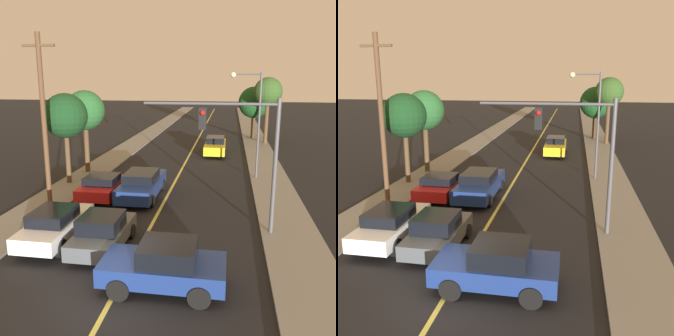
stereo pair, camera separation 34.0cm
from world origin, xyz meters
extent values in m
plane|color=black|center=(0.00, 0.00, 0.00)|extent=(200.00, 200.00, 0.00)
cube|color=black|center=(0.00, 36.00, 0.01)|extent=(9.78, 80.00, 0.01)
cube|color=#D1C14C|center=(0.00, 36.00, 0.01)|extent=(0.16, 76.00, 0.00)
cube|color=gray|center=(-6.14, 36.00, 0.06)|extent=(2.50, 80.00, 0.12)
cube|color=gray|center=(6.14, 36.00, 0.06)|extent=(2.50, 80.00, 0.12)
cube|color=#474C51|center=(-1.37, 3.18, 0.60)|extent=(1.74, 3.80, 0.58)
cube|color=black|center=(-1.37, 3.03, 1.18)|extent=(1.54, 1.71, 0.59)
cylinder|color=black|center=(-2.20, 4.36, 0.30)|extent=(0.22, 0.61, 0.61)
cylinder|color=black|center=(-0.54, 4.36, 0.30)|extent=(0.22, 0.61, 0.61)
cylinder|color=black|center=(-2.20, 2.00, 0.30)|extent=(0.22, 0.61, 0.61)
cylinder|color=black|center=(-0.54, 2.00, 0.30)|extent=(0.22, 0.61, 0.61)
cube|color=navy|center=(-1.37, 9.91, 0.68)|extent=(1.89, 5.17, 0.74)
cube|color=black|center=(-1.37, 9.71, 1.29)|extent=(1.66, 2.33, 0.48)
cylinder|color=black|center=(-2.27, 11.52, 0.31)|extent=(0.22, 0.63, 0.63)
cylinder|color=black|center=(-0.47, 11.52, 0.31)|extent=(0.22, 0.63, 0.63)
cylinder|color=black|center=(-2.27, 8.31, 0.31)|extent=(0.22, 0.63, 0.63)
cylinder|color=black|center=(-0.47, 8.31, 0.31)|extent=(0.22, 0.63, 0.63)
cube|color=white|center=(-3.52, 3.55, 0.66)|extent=(1.70, 4.29, 0.60)
cube|color=black|center=(-3.52, 3.38, 1.20)|extent=(1.50, 1.93, 0.49)
cylinder|color=black|center=(-4.33, 4.88, 0.36)|extent=(0.22, 0.72, 0.72)
cylinder|color=black|center=(-2.71, 4.88, 0.36)|extent=(0.22, 0.72, 0.72)
cylinder|color=black|center=(-4.33, 2.22, 0.36)|extent=(0.22, 0.72, 0.72)
cylinder|color=black|center=(-2.71, 2.22, 0.36)|extent=(0.22, 0.72, 0.72)
cube|color=red|center=(-3.52, 9.49, 0.60)|extent=(1.95, 3.91, 0.59)
cube|color=black|center=(-3.52, 9.33, 1.11)|extent=(1.72, 1.76, 0.43)
cylinder|color=black|center=(-4.45, 10.70, 0.30)|extent=(0.22, 0.61, 0.61)
cylinder|color=black|center=(-2.59, 10.70, 0.30)|extent=(0.22, 0.61, 0.61)
cylinder|color=black|center=(-4.45, 8.27, 0.30)|extent=(0.22, 0.61, 0.61)
cylinder|color=black|center=(-2.59, 8.27, 0.30)|extent=(0.22, 0.61, 0.61)
cube|color=gold|center=(2.20, 22.96, 0.67)|extent=(1.75, 5.11, 0.73)
cube|color=black|center=(2.20, 23.16, 1.28)|extent=(1.54, 2.30, 0.50)
cylinder|color=black|center=(3.03, 21.37, 0.30)|extent=(0.22, 0.60, 0.60)
cylinder|color=black|center=(1.37, 21.37, 0.30)|extent=(0.22, 0.60, 0.60)
cylinder|color=black|center=(3.03, 24.54, 0.30)|extent=(0.22, 0.60, 0.60)
cylinder|color=black|center=(1.37, 24.54, 0.30)|extent=(0.22, 0.60, 0.60)
cube|color=navy|center=(1.45, 0.78, 0.66)|extent=(3.97, 1.92, 0.62)
cube|color=black|center=(1.61, 0.78, 1.27)|extent=(1.78, 1.69, 0.60)
cylinder|color=black|center=(0.22, -0.13, 0.35)|extent=(0.70, 0.22, 0.70)
cylinder|color=black|center=(0.22, 1.69, 0.35)|extent=(0.70, 0.22, 0.70)
cylinder|color=black|center=(2.68, -0.13, 0.35)|extent=(0.70, 0.22, 0.70)
cylinder|color=black|center=(2.68, 1.69, 0.35)|extent=(0.70, 0.22, 0.70)
cylinder|color=#47474C|center=(5.29, 5.66, 2.97)|extent=(0.18, 0.18, 5.71)
cylinder|color=#47474C|center=(2.54, 5.66, 5.58)|extent=(5.51, 0.12, 0.12)
cube|color=black|center=(2.26, 5.66, 4.97)|extent=(0.32, 0.28, 0.90)
sphere|color=red|center=(2.26, 5.48, 5.21)|extent=(0.20, 0.20, 0.20)
cylinder|color=#47474C|center=(5.24, 14.83, 3.55)|extent=(0.14, 0.14, 6.87)
cylinder|color=#47474C|center=(4.37, 14.83, 6.84)|extent=(1.75, 0.09, 0.09)
sphere|color=beige|center=(3.49, 14.83, 6.79)|extent=(0.36, 0.36, 0.36)
cylinder|color=#513823|center=(-5.49, 6.97, 4.39)|extent=(0.24, 0.24, 8.54)
cube|color=#513823|center=(-5.49, 6.97, 8.06)|extent=(1.60, 0.12, 0.12)
cylinder|color=#4C3823|center=(-6.59, 11.78, 1.75)|extent=(0.30, 0.30, 3.27)
sphere|color=#143819|center=(-6.59, 11.78, 4.35)|extent=(2.74, 2.74, 2.74)
cylinder|color=#4C3823|center=(-6.47, 14.69, 1.80)|extent=(0.34, 0.34, 3.37)
sphere|color=#235628|center=(-6.47, 14.69, 4.44)|extent=(2.72, 2.72, 2.72)
cylinder|color=#3D2B1C|center=(5.95, 32.21, 1.47)|extent=(0.44, 0.44, 2.70)
sphere|color=#19471E|center=(5.95, 32.21, 4.01)|extent=(3.40, 3.40, 3.40)
cylinder|color=#4C3823|center=(7.03, 28.95, 2.21)|extent=(0.38, 0.38, 4.18)
sphere|color=#2D4C1E|center=(7.03, 28.95, 5.29)|extent=(2.81, 2.81, 2.81)
camera|label=1|loc=(3.36, -9.90, 6.60)|focal=40.00mm
camera|label=2|loc=(3.70, -9.84, 6.60)|focal=40.00mm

